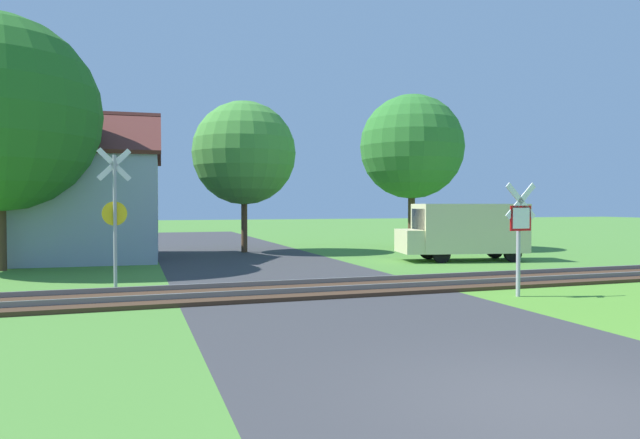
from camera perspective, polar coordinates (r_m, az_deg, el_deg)
ground_plane at (r=6.99m, az=22.76°, el=-16.96°), size 160.00×160.00×0.00m
road_asphalt at (r=8.53m, az=13.65°, el=-13.47°), size 6.83×80.00×0.01m
rail_track at (r=14.57m, az=-0.64°, el=-6.98°), size 60.00×2.60×0.22m
stop_sign_near at (r=14.37m, az=19.32°, el=-0.92°), size 0.88×0.16×2.73m
crossing_sign_far at (r=15.97m, az=-19.84°, el=0.98°), size 0.87×0.19×3.70m
house at (r=25.05m, az=-23.00°, el=1.45°), size 6.79×6.93×6.02m
tree_right at (r=28.90m, az=9.16°, el=7.17°), size 5.16×5.16×7.67m
tree_center at (r=26.74m, az=-7.60°, el=6.60°), size 4.78×4.78×6.99m
mail_truck at (r=23.16m, az=14.32°, el=-0.95°), size 5.15×2.70×2.24m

